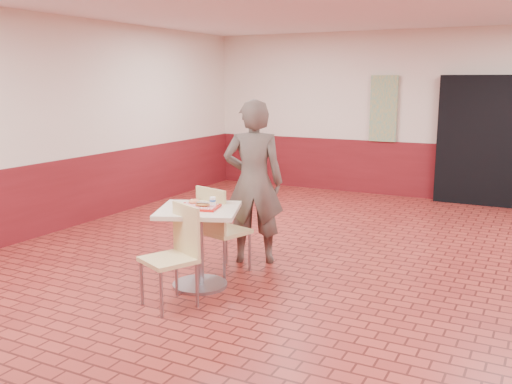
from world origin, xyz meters
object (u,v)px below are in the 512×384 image
at_px(main_table, 199,234).
at_px(chair_main_front, 176,250).
at_px(ring_donut, 194,201).
at_px(serving_tray, 198,207).
at_px(paper_cup, 213,201).
at_px(long_john_donut, 203,204).
at_px(customer, 254,182).
at_px(chair_main_back, 219,225).

relative_size(main_table, chair_main_front, 0.87).
bearing_deg(ring_donut, chair_main_front, -73.42).
height_order(serving_tray, paper_cup, paper_cup).
bearing_deg(main_table, long_john_donut, -8.89).
bearing_deg(serving_tray, long_john_donut, -8.89).
relative_size(chair_main_front, serving_tray, 2.37).
bearing_deg(paper_cup, customer, 89.78).
bearing_deg(main_table, customer, 83.85).
relative_size(chair_main_back, long_john_donut, 6.17).
bearing_deg(main_table, ring_donut, 141.05).
bearing_deg(serving_tray, main_table, 0.00).
relative_size(chair_main_back, paper_cup, 12.19).
height_order(ring_donut, long_john_donut, long_john_donut).
bearing_deg(chair_main_back, customer, -87.20).
bearing_deg(chair_main_front, long_john_donut, 115.01).
bearing_deg(customer, chair_main_front, 64.33).
relative_size(chair_main_back, customer, 0.51).
bearing_deg(chair_main_back, paper_cup, 127.48).
relative_size(customer, long_john_donut, 12.02).
xyz_separation_m(chair_main_front, ring_donut, (-0.18, 0.59, 0.34)).
bearing_deg(customer, chair_main_back, 52.18).
relative_size(main_table, paper_cup, 10.40).
xyz_separation_m(main_table, serving_tray, (0.00, 0.00, 0.28)).
distance_m(chair_main_front, long_john_donut, 0.60).
xyz_separation_m(main_table, ring_donut, (-0.11, 0.09, 0.32)).
distance_m(customer, long_john_donut, 1.02).
bearing_deg(paper_cup, ring_donut, -175.60).
relative_size(chair_main_back, serving_tray, 2.42).
bearing_deg(long_john_donut, customer, 87.23).
relative_size(chair_main_back, ring_donut, 8.63).
bearing_deg(paper_cup, long_john_donut, -111.31).
distance_m(chair_main_back, serving_tray, 0.54).
xyz_separation_m(chair_main_back, paper_cup, (0.13, -0.35, 0.35)).
height_order(chair_main_front, chair_main_back, chair_main_back).
relative_size(chair_main_front, paper_cup, 11.96).
height_order(chair_main_back, serving_tray, chair_main_back).
bearing_deg(chair_main_back, chair_main_front, 112.10).
distance_m(ring_donut, paper_cup, 0.22).
bearing_deg(serving_tray, paper_cup, 45.72).
relative_size(serving_tray, ring_donut, 3.57).
xyz_separation_m(chair_main_front, long_john_donut, (-0.01, 0.49, 0.34)).
xyz_separation_m(chair_main_front, chair_main_back, (-0.09, 0.95, 0.01)).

